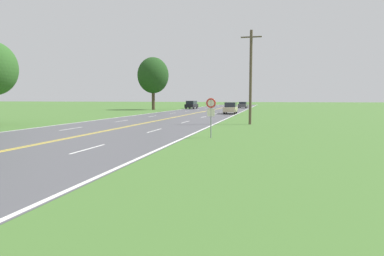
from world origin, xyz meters
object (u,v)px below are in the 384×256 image
(tree_behind_sign, at_px, (153,75))
(car_black_suv_approaching, at_px, (192,105))
(car_dark_grey_sedan_mid_near, at_px, (243,105))
(car_champagne_sedan_nearest, at_px, (231,108))
(traffic_sign, at_px, (211,108))

(tree_behind_sign, xyz_separation_m, car_black_suv_approaching, (5.94, 7.72, -5.83))
(tree_behind_sign, xyz_separation_m, car_dark_grey_sedan_mid_near, (16.26, 16.05, -6.00))
(car_champagne_sedan_nearest, height_order, car_dark_grey_sedan_mid_near, car_champagne_sedan_nearest)
(traffic_sign, relative_size, car_black_suv_approaching, 0.48)
(traffic_sign, xyz_separation_m, car_dark_grey_sedan_mid_near, (-3.17, 60.59, -1.01))
(tree_behind_sign, relative_size, car_black_suv_approaching, 2.11)
(traffic_sign, bearing_deg, car_dark_grey_sedan_mid_near, 93.00)
(traffic_sign, relative_size, car_dark_grey_sedan_mid_near, 0.53)
(tree_behind_sign, relative_size, car_champagne_sedan_nearest, 2.19)
(traffic_sign, height_order, car_champagne_sedan_nearest, traffic_sign)
(car_champagne_sedan_nearest, distance_m, car_black_suv_approaching, 24.31)
(car_champagne_sedan_nearest, relative_size, car_dark_grey_sedan_mid_near, 1.06)
(car_black_suv_approaching, distance_m, car_dark_grey_sedan_mid_near, 13.26)
(traffic_sign, bearing_deg, tree_behind_sign, 113.57)
(car_black_suv_approaching, bearing_deg, tree_behind_sign, 143.72)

